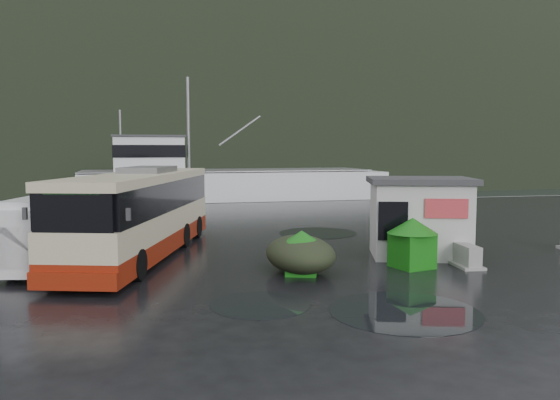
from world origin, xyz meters
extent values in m
plane|color=black|center=(0.00, 0.00, 0.00)|extent=(160.00, 160.00, 0.00)
cube|color=black|center=(0.00, 110.00, 0.00)|extent=(300.00, 180.00, 0.02)
cube|color=#999993|center=(0.00, 20.00, 0.00)|extent=(160.00, 0.60, 1.50)
ellipsoid|color=black|center=(10.00, 250.00, 0.00)|extent=(780.00, 540.00, 570.00)
cylinder|color=black|center=(1.62, -6.96, 0.01)|extent=(3.52, 3.52, 0.01)
cylinder|color=black|center=(-1.55, -5.68, 0.01)|extent=(2.43, 2.43, 0.01)
cylinder|color=black|center=(3.14, 5.02, 0.01)|extent=(3.49, 3.49, 0.01)
camera|label=1|loc=(-3.95, -18.35, 3.74)|focal=35.00mm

